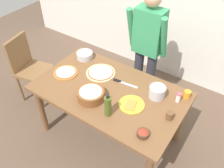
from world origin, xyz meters
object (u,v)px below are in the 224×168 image
at_px(pizza_raw_on_board, 101,73).
at_px(chef_knife, 122,82).
at_px(popcorn_bowl, 91,94).
at_px(chair_wooden_left, 28,66).
at_px(mixing_bowl_steel, 85,55).
at_px(salt_shaker, 178,98).
at_px(olive_oil_bottle, 108,106).
at_px(pizza_cooked_on_tray, 66,72).
at_px(cup_orange, 187,94).
at_px(small_sauce_bowl, 143,133).
at_px(plate_with_slice, 131,105).
at_px(steel_pot, 157,92).
at_px(dining_table, 109,96).
at_px(person_cook, 147,45).
at_px(cup_small_brown, 170,115).

xyz_separation_m(pizza_raw_on_board, chef_knife, (0.30, -0.00, -0.00)).
bearing_deg(popcorn_bowl, chair_wooden_left, 171.87).
height_order(mixing_bowl_steel, salt_shaker, salt_shaker).
xyz_separation_m(olive_oil_bottle, salt_shaker, (0.48, 0.54, -0.06)).
distance_m(pizza_raw_on_board, popcorn_bowl, 0.42).
xyz_separation_m(pizza_cooked_on_tray, chef_knife, (0.63, 0.22, -0.00)).
xyz_separation_m(popcorn_bowl, olive_oil_bottle, (0.27, -0.08, 0.05)).
bearing_deg(mixing_bowl_steel, pizza_raw_on_board, -21.53).
distance_m(pizza_cooked_on_tray, cup_orange, 1.36).
xyz_separation_m(small_sauce_bowl, salt_shaker, (0.09, 0.57, 0.02)).
relative_size(plate_with_slice, steel_pot, 1.50).
height_order(dining_table, person_cook, person_cook).
relative_size(chair_wooden_left, small_sauce_bowl, 8.64).
distance_m(pizza_raw_on_board, olive_oil_bottle, 0.64).
bearing_deg(chef_knife, steel_pot, 2.71).
distance_m(pizza_cooked_on_tray, salt_shaker, 1.28).
bearing_deg(pizza_cooked_on_tray, dining_table, 4.66).
bearing_deg(popcorn_bowl, person_cook, 82.93).
bearing_deg(popcorn_bowl, mixing_bowl_steel, 134.23).
xyz_separation_m(mixing_bowl_steel, olive_oil_bottle, (0.78, -0.60, 0.07)).
xyz_separation_m(person_cook, cup_orange, (0.68, -0.40, -0.14)).
height_order(mixing_bowl_steel, olive_oil_bottle, olive_oil_bottle).
bearing_deg(olive_oil_bottle, popcorn_bowl, 163.51).
bearing_deg(plate_with_slice, salt_shaker, 40.79).
distance_m(popcorn_bowl, chef_knife, 0.41).
bearing_deg(pizza_cooked_on_tray, salt_shaker, 13.52).
bearing_deg(mixing_bowl_steel, popcorn_bowl, -45.77).
height_order(pizza_raw_on_board, steel_pot, steel_pot).
xyz_separation_m(dining_table, pizza_raw_on_board, (-0.25, 0.18, 0.10)).
relative_size(dining_table, plate_with_slice, 6.15).
distance_m(mixing_bowl_steel, salt_shaker, 1.26).
bearing_deg(cup_small_brown, chef_knife, 164.06).
height_order(cup_orange, chef_knife, cup_orange).
xyz_separation_m(person_cook, cup_small_brown, (0.65, -0.76, -0.14)).
bearing_deg(plate_with_slice, cup_small_brown, 7.64).
relative_size(plate_with_slice, olive_oil_bottle, 1.02).
height_order(popcorn_bowl, steel_pot, steel_pot).
bearing_deg(person_cook, plate_with_slice, -71.55).
distance_m(pizza_raw_on_board, steel_pot, 0.71).
height_order(mixing_bowl_steel, steel_pot, steel_pot).
height_order(cup_small_brown, salt_shaker, salt_shaker).
bearing_deg(dining_table, pizza_cooked_on_tray, -175.34).
distance_m(pizza_cooked_on_tray, olive_oil_bottle, 0.81).
bearing_deg(small_sauce_bowl, salt_shaker, 81.04).
bearing_deg(plate_with_slice, popcorn_bowl, -158.90).
bearing_deg(pizza_cooked_on_tray, popcorn_bowl, -17.78).
distance_m(popcorn_bowl, olive_oil_bottle, 0.28).
relative_size(plate_with_slice, cup_small_brown, 3.06).
distance_m(pizza_raw_on_board, chef_knife, 0.30).
xyz_separation_m(pizza_cooked_on_tray, mixing_bowl_steel, (-0.01, 0.36, 0.03)).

